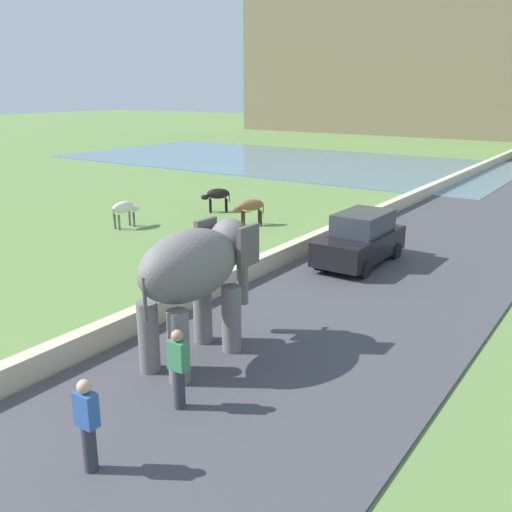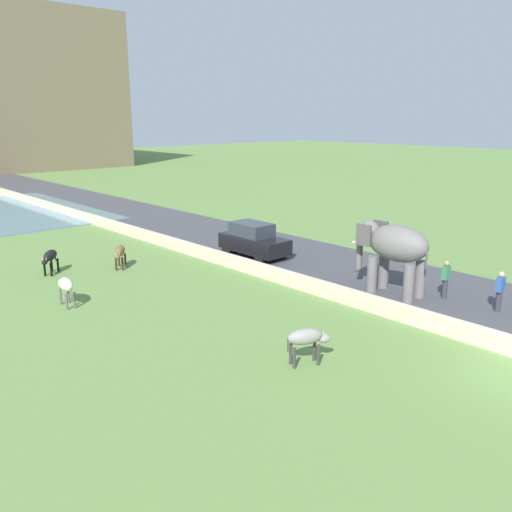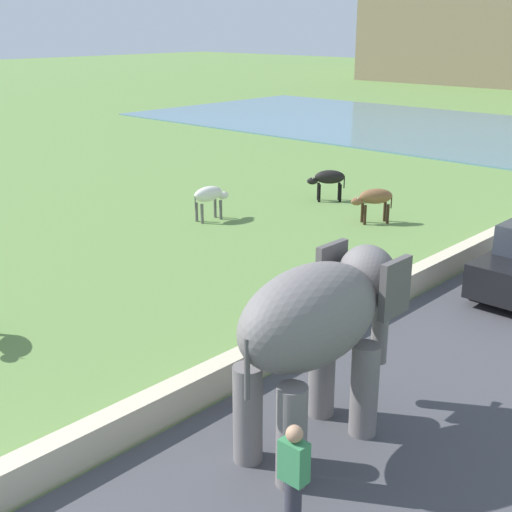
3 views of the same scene
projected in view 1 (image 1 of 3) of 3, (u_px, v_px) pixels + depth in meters
name	position (u px, v px, depth m)	size (l,w,h in m)	color
road_surface	(446.00, 242.00, 22.27)	(7.00, 120.00, 0.06)	#424247
barrier_wall	(335.00, 232.00, 22.66)	(0.40, 110.00, 0.60)	beige
lake	(281.00, 160.00, 47.12)	(36.00, 18.00, 0.08)	slate
hill_distant	(509.00, 48.00, 73.38)	(64.00, 28.00, 21.38)	#75664C
elephant	(197.00, 272.00, 12.19)	(1.41, 3.47, 2.99)	slate
person_beside_elephant	(178.00, 368.00, 10.47)	(0.36, 0.22, 1.63)	#33333D
person_trailing	(88.00, 424.00, 8.72)	(0.36, 0.22, 1.63)	#33333D
car_black	(361.00, 239.00, 19.26)	(1.82, 4.01, 1.80)	black
cow_white	(125.00, 209.00, 24.42)	(0.56, 1.41, 1.15)	silver
cow_brown	(250.00, 206.00, 24.85)	(1.13, 1.29, 1.15)	brown
cow_black	(217.00, 195.00, 27.49)	(1.23, 1.21, 1.15)	black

